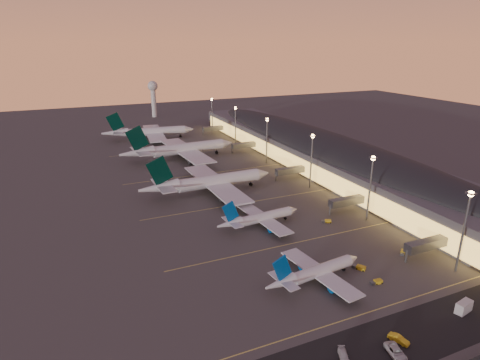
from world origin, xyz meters
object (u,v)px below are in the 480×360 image
object	(u,v)px
airliner_narrow_south	(315,272)
baggage_tug_c	(327,221)
baggage_tug_d	(359,267)
service_van_a	(343,355)
baggage_tug_a	(377,282)
baggage_tug_b	(403,252)
airliner_wide_mid	(179,149)
catering_truck_a	(464,307)
service_van_c	(396,352)
airliner_narrow_north	(259,218)
airliner_wide_far	(149,132)
radar_tower	(153,93)
airliner_wide_near	(208,182)
service_van_b	(399,339)

from	to	relation	value
airliner_narrow_south	baggage_tug_c	size ratio (longest dim) A/B	8.81
baggage_tug_d	service_van_a	xyz separation A→B (m)	(-27.13, -27.68, 0.13)
baggage_tug_a	baggage_tug_b	world-z (taller)	baggage_tug_a
airliner_narrow_south	airliner_wide_mid	world-z (taller)	airliner_wide_mid
airliner_narrow_south	baggage_tug_d	xyz separation A→B (m)	(16.54, 0.29, -2.55)
baggage_tug_a	catering_truck_a	size ratio (longest dim) A/B	0.65
baggage_tug_d	service_van_c	distance (m)	35.68
airliner_narrow_north	airliner_wide_far	distance (m)	159.32
baggage_tug_c	service_van_c	world-z (taller)	service_van_c
airliner_wide_far	radar_tower	distance (m)	93.33
baggage_tug_b	service_van_a	bearing A→B (deg)	174.95
airliner_wide_mid	baggage_tug_c	size ratio (longest dim) A/B	18.19
airliner_narrow_north	baggage_tug_c	distance (m)	26.49
service_van_a	service_van_c	size ratio (longest dim) A/B	0.73
service_van_a	airliner_wide_mid	bearing A→B (deg)	111.45
baggage_tug_a	airliner_wide_near	bearing A→B (deg)	107.49
airliner_wide_near	catering_truck_a	xyz separation A→B (m)	(31.46, -107.42, -3.76)
airliner_wide_mid	service_van_b	xyz separation A→B (m)	(4.59, -169.69, -4.92)
airliner_wide_far	baggage_tug_c	bearing A→B (deg)	-72.39
airliner_wide_far	baggage_tug_b	distance (m)	201.22
service_van_b	service_van_c	distance (m)	4.74
airliner_wide_near	catering_truck_a	bearing A→B (deg)	-75.42
baggage_tug_b	baggage_tug_d	bearing A→B (deg)	147.97
airliner_wide_near	baggage_tug_c	xyz separation A→B (m)	(30.96, -48.41, -4.70)
airliner_wide_mid	baggage_tug_c	bearing A→B (deg)	-79.76
airliner_narrow_south	radar_tower	world-z (taller)	radar_tower
airliner_narrow_north	baggage_tug_b	world-z (taller)	airliner_narrow_north
catering_truck_a	airliner_narrow_south	bearing A→B (deg)	124.87
catering_truck_a	service_van_b	world-z (taller)	catering_truck_a
airliner_wide_mid	baggage_tug_a	bearing A→B (deg)	-87.66
airliner_wide_mid	radar_tower	distance (m)	148.44
service_van_a	baggage_tug_d	bearing A→B (deg)	70.46
airliner_wide_far	baggage_tug_a	size ratio (longest dim) A/B	17.30
baggage_tug_b	airliner_narrow_south	bearing A→B (deg)	145.92
baggage_tug_c	service_van_a	bearing A→B (deg)	-97.24
airliner_wide_far	catering_truck_a	xyz separation A→B (m)	(34.15, -225.68, -3.84)
airliner_narrow_south	service_van_c	size ratio (longest dim) A/B	5.24
airliner_narrow_south	service_van_c	world-z (taller)	airliner_narrow_south
airliner_wide_near	airliner_wide_far	xyz separation A→B (m)	(-2.68, 118.26, 0.08)
airliner_wide_near	service_van_a	world-z (taller)	airliner_wide_near
baggage_tug_b	service_van_c	size ratio (longest dim) A/B	0.53
radar_tower	baggage_tug_a	world-z (taller)	radar_tower
airliner_narrow_south	airliner_wide_far	world-z (taller)	airliner_wide_far
airliner_wide_far	baggage_tug_d	bearing A→B (deg)	-77.17
baggage_tug_a	radar_tower	bearing A→B (deg)	94.74
airliner_wide_mid	catering_truck_a	world-z (taller)	airliner_wide_mid
airliner_wide_far	baggage_tug_c	xyz separation A→B (m)	(33.64, -166.67, -4.78)
airliner_narrow_south	baggage_tug_d	bearing A→B (deg)	-5.77
airliner_narrow_south	service_van_a	size ratio (longest dim) A/B	7.18
airliner_wide_far	service_van_c	bearing A→B (deg)	-82.08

